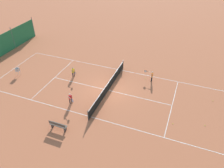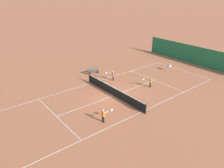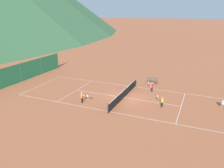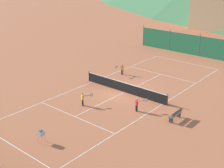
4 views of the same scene
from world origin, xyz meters
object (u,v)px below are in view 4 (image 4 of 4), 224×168
at_px(tennis_ball_near_corner, 182,78).
at_px(ball_hopper, 41,134).
at_px(player_near_service, 83,98).
at_px(tennis_ball_far_corner, 117,75).
at_px(tennis_net, 125,87).
at_px(courtside_bench, 176,115).
at_px(player_far_service, 137,103).
at_px(tennis_ball_by_net_right, 187,70).
at_px(player_near_baseline, 122,68).
at_px(tennis_ball_service_box, 135,122).
at_px(tennis_ball_mid_court, 162,63).

height_order(tennis_ball_near_corner, ball_hopper, ball_hopper).
distance_m(player_near_service, tennis_ball_far_corner, 7.94).
xyz_separation_m(tennis_net, courtside_bench, (6.34, -1.82, -0.05)).
height_order(player_far_service, tennis_ball_by_net_right, player_far_service).
xyz_separation_m(player_near_service, player_near_baseline, (-2.28, 8.15, 0.04)).
height_order(tennis_ball_by_net_right, tennis_ball_near_corner, same).
distance_m(tennis_ball_service_box, tennis_ball_near_corner, 11.14).
bearing_deg(courtside_bench, tennis_ball_far_corner, 153.57).
bearing_deg(player_near_baseline, courtside_bench, -29.82).
distance_m(tennis_ball_service_box, ball_hopper, 7.03).
xyz_separation_m(tennis_net, tennis_ball_far_corner, (-3.39, 3.02, -0.47)).
bearing_deg(player_near_service, player_near_baseline, 105.66).
relative_size(player_near_baseline, tennis_ball_by_net_right, 18.52).
relative_size(player_near_service, courtside_bench, 0.77).
bearing_deg(tennis_ball_far_corner, player_near_baseline, 73.79).
bearing_deg(tennis_ball_far_corner, player_near_service, -71.81).
xyz_separation_m(tennis_ball_service_box, tennis_ball_by_net_right, (-2.62, 13.51, 0.00)).
bearing_deg(tennis_ball_by_net_right, tennis_ball_service_box, -79.03).
xyz_separation_m(tennis_ball_mid_court, tennis_ball_near_corner, (4.39, -3.10, 0.00)).
height_order(tennis_net, player_near_baseline, player_near_baseline).
bearing_deg(tennis_ball_service_box, tennis_ball_far_corner, 136.66).
height_order(tennis_ball_mid_court, tennis_ball_by_net_right, same).
bearing_deg(tennis_ball_mid_court, tennis_ball_near_corner, -35.23).
bearing_deg(tennis_ball_mid_court, courtside_bench, -54.50).
relative_size(tennis_ball_mid_court, tennis_ball_by_net_right, 1.00).
height_order(tennis_net, player_near_service, player_near_service).
distance_m(tennis_ball_by_net_right, courtside_bench, 12.14).
bearing_deg(tennis_ball_far_corner, ball_hopper, -71.77).
bearing_deg(player_far_service, tennis_ball_by_net_right, 97.70).
height_order(player_far_service, ball_hopper, player_far_service).
bearing_deg(tennis_ball_by_net_right, ball_hopper, -91.65).
xyz_separation_m(tennis_net, player_far_service, (3.20, -2.47, 0.19)).
bearing_deg(tennis_ball_service_box, tennis_net, 135.38).
bearing_deg(tennis_ball_near_corner, player_near_service, -106.17).
bearing_deg(player_near_service, tennis_ball_far_corner, 108.19).
xyz_separation_m(tennis_ball_far_corner, tennis_ball_near_corner, (5.75, 3.80, 0.00)).
bearing_deg(tennis_net, courtside_bench, -16.01).
distance_m(player_near_service, tennis_ball_service_box, 5.19).
xyz_separation_m(player_near_baseline, ball_hopper, (4.24, -14.06, -0.06)).
bearing_deg(tennis_ball_by_net_right, tennis_net, -99.70).
bearing_deg(tennis_ball_by_net_right, tennis_ball_far_corner, -128.24).
bearing_deg(tennis_ball_near_corner, tennis_ball_by_net_right, 106.77).
xyz_separation_m(tennis_ball_far_corner, tennis_ball_by_net_right, (4.99, 6.33, 0.00)).
distance_m(tennis_net, ball_hopper, 10.45).
bearing_deg(player_far_service, tennis_ball_mid_court, 112.89).
bearing_deg(player_near_service, tennis_ball_near_corner, 73.83).
relative_size(player_near_service, player_far_service, 0.98).
height_order(player_near_baseline, courtside_bench, player_near_baseline).
bearing_deg(tennis_ball_far_corner, tennis_ball_near_corner, 33.47).
xyz_separation_m(tennis_ball_service_box, courtside_bench, (2.13, 2.34, 0.42)).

